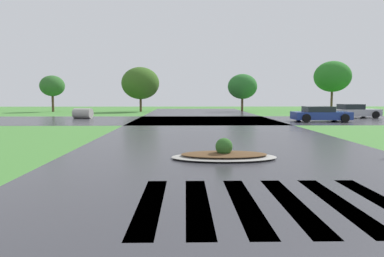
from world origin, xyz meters
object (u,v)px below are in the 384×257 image
Objects in this scene: car_white_sedan at (354,111)px; drainage_pipe_stack at (83,113)px; median_island at (224,155)px; car_silver_hatch at (320,114)px.

car_white_sedan is 24.24m from drainage_pipe_stack.
car_white_sedan is (13.96, 20.33, 0.45)m from median_island.
drainage_pipe_stack is at bearing 168.30° from car_silver_hatch.
drainage_pipe_stack is at bearing 117.34° from median_island.
car_silver_hatch is at bearing 59.89° from median_island.
car_white_sedan is 1.03× the size of car_silver_hatch.
car_white_sedan is at bearing 1.05° from drainage_pipe_stack.
car_white_sedan is 6.41m from car_silver_hatch.
median_island is at bearing -62.66° from drainage_pipe_stack.
car_silver_hatch is at bearing -142.61° from car_white_sedan.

